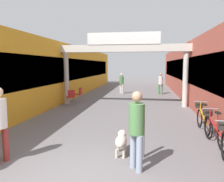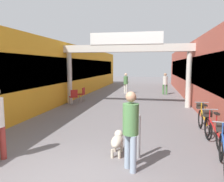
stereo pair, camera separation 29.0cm
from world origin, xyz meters
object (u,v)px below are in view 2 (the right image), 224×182
Objects in this scene: cafe_chair_red_farther at (82,93)px; bicycle_blue_nearest at (223,149)px; bicycle_orange_third at (203,119)px; dog_on_leash at (117,141)px; cafe_chair_red_nearer at (74,96)px; bollard_post_metal at (138,136)px; pedestrian_elderly_walking at (126,82)px; bicycle_red_second at (213,130)px; pedestrian_with_dog at (131,126)px; pedestrian_carrying_crate at (165,82)px.

bicycle_blue_nearest is at bearing -53.19° from cafe_chair_red_farther.
bicycle_orange_third is at bearing -40.01° from cafe_chair_red_farther.
cafe_chair_red_nearer is (-3.56, 6.30, 0.19)m from dog_on_leash.
bollard_post_metal is (0.54, -0.13, 0.21)m from dog_on_leash.
pedestrian_elderly_walking reaches higher than bicycle_blue_nearest.
dog_on_leash is at bearing -83.69° from pedestrian_elderly_walking.
cafe_chair_red_nearer is at bearing 122.52° from bollard_post_metal.
cafe_chair_red_nearer reaches higher than dog_on_leash.
bicycle_blue_nearest is 0.99× the size of bicycle_red_second.
dog_on_leash is at bearing 171.86° from bicycle_blue_nearest.
cafe_chair_red_nearer is (-5.96, 6.64, 0.10)m from bicycle_blue_nearest.
bollard_post_metal reaches higher than bicycle_blue_nearest.
dog_on_leash is 0.85× the size of cafe_chair_red_farther.
bicycle_orange_third is 7.23m from cafe_chair_red_nearer.
bicycle_orange_third is 1.90× the size of cafe_chair_red_nearer.
cafe_chair_red_farther is at bearing 85.84° from cafe_chair_red_nearer.
bollard_post_metal is at bearing -128.04° from bicycle_orange_third.
pedestrian_with_dog is at bearing -100.54° from bollard_post_metal.
bicycle_blue_nearest is at bearing -73.17° from pedestrian_elderly_walking.
pedestrian_elderly_walking is 1.83× the size of cafe_chair_red_farther.
cafe_chair_red_farther is at bearing 114.81° from dog_on_leash.
pedestrian_elderly_walking reaches higher than cafe_chair_red_nearer.
pedestrian_elderly_walking is at bearing 106.83° from bicycle_blue_nearest.
dog_on_leash is 0.45× the size of bicycle_blue_nearest.
pedestrian_elderly_walking is 10.31m from bicycle_orange_third.
pedestrian_carrying_crate reaches higher than bicycle_orange_third.
bollard_post_metal reaches higher than cafe_chair_red_nearer.
pedestrian_with_dog is 2.11m from bicycle_blue_nearest.
pedestrian_carrying_crate is 2.20× the size of dog_on_leash.
bicycle_orange_third is at bearing -85.13° from pedestrian_carrying_crate.
pedestrian_carrying_crate is 1.87× the size of cafe_chair_red_farther.
pedestrian_with_dog reaches higher than dog_on_leash.
bicycle_orange_third is (2.14, 3.25, -0.55)m from pedestrian_with_dog.
pedestrian_carrying_crate is 7.82m from cafe_chair_red_nearer.
bicycle_red_second is (2.56, 1.18, 0.09)m from dog_on_leash.
pedestrian_elderly_walking is at bearing -179.15° from pedestrian_carrying_crate.
cafe_chair_red_nearer is (-4.10, 6.43, -0.02)m from bollard_post_metal.
bicycle_red_second is at bearing -39.93° from cafe_chair_red_nearer.
cafe_chair_red_farther is at bearing -115.64° from pedestrian_elderly_walking.
bicycle_blue_nearest reaches higher than cafe_chair_red_nearer.
cafe_chair_red_nearer is (-5.30, -5.73, -0.41)m from pedestrian_carrying_crate.
pedestrian_elderly_walking is 2.15× the size of dog_on_leash.
cafe_chair_red_farther is (-4.01, 7.64, -0.02)m from bollard_post_metal.
cafe_chair_red_nearer is 1.00× the size of cafe_chair_red_farther.
pedestrian_carrying_crate is 1.87× the size of cafe_chair_red_nearer.
pedestrian_carrying_crate is 6.91m from cafe_chair_red_farther.
pedestrian_with_dog is 2.27× the size of dog_on_leash.
dog_on_leash is 8.27m from cafe_chair_red_farther.
pedestrian_elderly_walking is 0.97× the size of bicycle_orange_third.
pedestrian_with_dog is at bearing -82.24° from pedestrian_elderly_walking.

